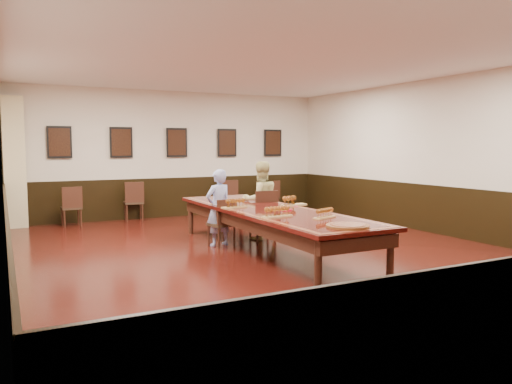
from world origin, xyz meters
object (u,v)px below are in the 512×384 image
chair_woman (263,215)px  spare_chair_b (134,201)px  conference_table (269,217)px  spare_chair_a (71,206)px  person_woman (261,200)px  carved_platter (348,226)px  spare_chair_d (270,196)px  person_man (218,208)px  spare_chair_c (228,197)px  chair_man (221,223)px

chair_woman → spare_chair_b: bearing=-60.4°
chair_woman → conference_table: (-0.45, -1.09, 0.13)m
chair_woman → spare_chair_a: bearing=-42.1°
person_woman → carved_platter: person_woman is taller
spare_chair_d → chair_woman: bearing=53.7°
person_man → person_woman: size_ratio=0.92×
person_man → carved_platter: (0.54, -3.09, 0.07)m
chair_woman → spare_chair_b: size_ratio=1.02×
spare_chair_c → person_woman: bearing=86.5°
spare_chair_b → person_woman: size_ratio=0.63×
spare_chair_d → person_man: 4.75m
chair_man → carved_platter: bearing=89.2°
spare_chair_b → person_woman: (1.64, -3.54, 0.28)m
spare_chair_b → carved_platter: 6.99m
spare_chair_a → chair_woman: bearing=130.6°
chair_woman → spare_chair_c: 3.75m
spare_chair_b → person_woman: person_woman is taller
person_man → spare_chair_a: bearing=-69.8°
spare_chair_b → spare_chair_c: spare_chair_b is taller
spare_chair_d → person_man: bearing=44.3°
person_man → chair_woman: bearing=177.6°
spare_chair_a → spare_chair_c: 3.99m
chair_woman → person_woman: size_ratio=0.64×
chair_woman → conference_table: chair_woman is taller
chair_man → spare_chair_b: bearing=-90.9°
chair_man → person_woman: size_ratio=0.58×
chair_man → conference_table: size_ratio=0.18×
spare_chair_c → carved_platter: spare_chair_c is taller
spare_chair_d → spare_chair_b: bearing=-8.1°
person_woman → carved_platter: bearing=87.7°
chair_man → conference_table: bearing=110.5°
chair_man → person_man: 0.28m
chair_man → person_man: bearing=-90.0°
chair_man → carved_platter: 3.06m
spare_chair_a → spare_chair_b: size_ratio=0.95×
spare_chair_c → conference_table: (-1.34, -4.73, 0.15)m
person_man → carved_platter: bearing=89.2°
spare_chair_d → carved_platter: 7.18m
spare_chair_a → person_woman: bearing=131.6°
chair_woman → carved_platter: 3.28m
chair_woman → spare_chair_b: chair_woman is taller
spare_chair_a → spare_chair_b: bearing=-172.1°
chair_man → spare_chair_d: size_ratio=1.01×
spare_chair_d → carved_platter: (-2.51, -6.72, 0.34)m
person_man → person_woman: person_woman is taller
conference_table → spare_chair_c: bearing=74.2°
spare_chair_b → person_man: bearing=105.9°
spare_chair_d → chair_man: bearing=45.2°
spare_chair_c → spare_chair_d: spare_chair_c is taller
carved_platter → spare_chair_b: bearing=99.7°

